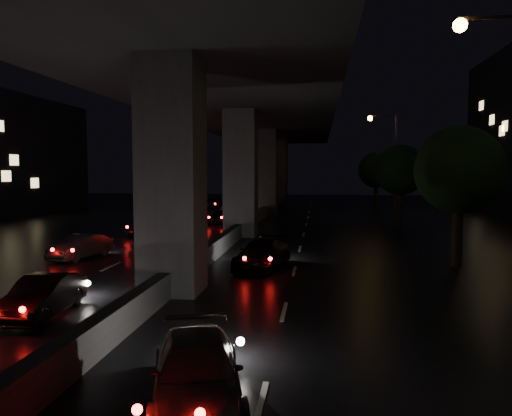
# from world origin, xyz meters

# --- Properties ---
(ground) EXTENTS (120.00, 120.00, 0.00)m
(ground) POSITION_xyz_m (0.00, 0.00, 0.00)
(ground) COLOR black
(ground) RESTS_ON ground
(viaduct) EXTENTS (12.00, 80.00, 10.50)m
(viaduct) POSITION_xyz_m (0.00, 5.00, 8.34)
(viaduct) COLOR #353538
(viaduct) RESTS_ON ground
(median_barrier) EXTENTS (0.45, 70.00, 0.85)m
(median_barrier) POSITION_xyz_m (0.00, 5.00, 0.42)
(median_barrier) COLOR #353538
(median_barrier) RESTS_ON ground
(tree_b) EXTENTS (3.80, 3.80, 6.12)m
(tree_b) POSITION_xyz_m (11.00, -4.00, 4.20)
(tree_b) COLOR black
(tree_b) RESTS_ON ground
(tree_c) EXTENTS (3.80, 3.80, 6.12)m
(tree_c) POSITION_xyz_m (11.00, 12.00, 4.20)
(tree_c) COLOR black
(tree_c) RESTS_ON ground
(tree_d) EXTENTS (3.80, 3.80, 6.12)m
(tree_d) POSITION_xyz_m (11.00, 28.00, 4.20)
(tree_d) COLOR black
(tree_d) RESTS_ON ground
(streetlight_far) EXTENTS (2.52, 0.44, 9.00)m
(streetlight_far) POSITION_xyz_m (10.97, 18.00, 5.66)
(streetlight_far) COLOR #2D2D33
(streetlight_far) RESTS_ON ground
(car_1) EXTENTS (1.46, 3.59, 1.16)m
(car_1) POSITION_xyz_m (-2.89, -13.31, 0.58)
(car_1) COLOR black
(car_1) RESTS_ON ground
(car_2) EXTENTS (2.55, 4.20, 1.14)m
(car_2) POSITION_xyz_m (2.85, -18.02, 0.57)
(car_2) COLOR #5D5451
(car_2) RESTS_ON ground
(car_3) EXTENTS (2.47, 4.46, 1.22)m
(car_3) POSITION_xyz_m (2.61, -5.46, 0.61)
(car_3) COLOR black
(car_3) RESTS_ON ground
(car_4) EXTENTS (2.03, 3.65, 1.14)m
(car_4) POSITION_xyz_m (-6.26, -4.26, 0.57)
(car_4) COLOR black
(car_4) RESTS_ON ground
(car_5) EXTENTS (1.33, 3.32, 1.07)m
(car_5) POSITION_xyz_m (-2.75, 0.13, 0.54)
(car_5) COLOR black
(car_5) RESTS_ON ground
(car_6) EXTENTS (1.66, 3.71, 1.24)m
(car_6) POSITION_xyz_m (-6.14, 4.38, 0.62)
(car_6) COLOR black
(car_6) RESTS_ON ground
(car_7) EXTENTS (1.93, 4.62, 1.33)m
(car_7) POSITION_xyz_m (-5.72, 9.95, 0.67)
(car_7) COLOR black
(car_7) RESTS_ON ground
(car_8) EXTENTS (1.41, 3.40, 1.15)m
(car_8) POSITION_xyz_m (-2.70, 11.51, 0.58)
(car_8) COLOR black
(car_8) RESTS_ON ground
(car_9) EXTENTS (1.65, 3.57, 1.14)m
(car_9) POSITION_xyz_m (-2.93, 16.64, 0.57)
(car_9) COLOR #5B564F
(car_9) RESTS_ON ground
(car_10) EXTENTS (2.64, 4.89, 1.30)m
(car_10) POSITION_xyz_m (-2.68, 28.23, 0.65)
(car_10) COLOR black
(car_10) RESTS_ON ground
(car_11) EXTENTS (2.52, 4.52, 1.20)m
(car_11) POSITION_xyz_m (-6.25, 25.96, 0.60)
(car_11) COLOR black
(car_11) RESTS_ON ground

